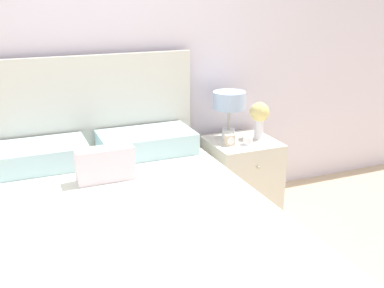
{
  "coord_description": "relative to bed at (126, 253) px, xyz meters",
  "views": [
    {
      "loc": [
        -0.45,
        -2.96,
        1.57
      ],
      "look_at": [
        0.54,
        -0.59,
        0.69
      ],
      "focal_mm": 42.0,
      "sensor_mm": 36.0,
      "label": 1
    }
  ],
  "objects": [
    {
      "name": "ground_plane",
      "position": [
        0.0,
        1.0,
        -0.3
      ],
      "size": [
        12.0,
        12.0,
        0.0
      ],
      "primitive_type": "plane",
      "color": "#CCB28E"
    },
    {
      "name": "wall_back",
      "position": [
        0.0,
        1.07,
        1.0
      ],
      "size": [
        8.0,
        0.06,
        2.6
      ],
      "color": "white",
      "rests_on": "ground_plane"
    },
    {
      "name": "bed",
      "position": [
        0.0,
        0.0,
        0.0
      ],
      "size": [
        1.49,
        2.15,
        1.18
      ],
      "color": "beige",
      "rests_on": "ground_plane"
    },
    {
      "name": "nightstand",
      "position": [
        1.07,
        0.75,
        -0.03
      ],
      "size": [
        0.48,
        0.48,
        0.54
      ],
      "color": "silver",
      "rests_on": "ground_plane"
    },
    {
      "name": "table_lamp",
      "position": [
        1.0,
        0.83,
        0.51
      ],
      "size": [
        0.23,
        0.23,
        0.35
      ],
      "color": "white",
      "rests_on": "nightstand"
    },
    {
      "name": "flower_vase",
      "position": [
        1.21,
        0.75,
        0.42
      ],
      "size": [
        0.14,
        0.14,
        0.27
      ],
      "color": "white",
      "rests_on": "nightstand"
    },
    {
      "name": "teacup",
      "position": [
        1.06,
        0.65,
        0.27
      ],
      "size": [
        0.11,
        0.11,
        0.06
      ],
      "color": "white",
      "rests_on": "nightstand"
    },
    {
      "name": "alarm_clock",
      "position": [
        0.94,
        0.69,
        0.28
      ],
      "size": [
        0.07,
        0.05,
        0.08
      ],
      "color": "beige",
      "rests_on": "nightstand"
    }
  ]
}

